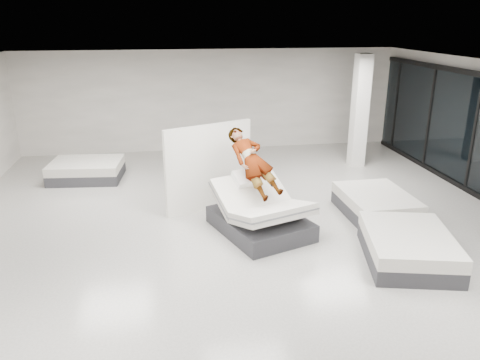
{
  "coord_description": "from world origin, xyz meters",
  "views": [
    {
      "loc": [
        -1.47,
        -7.98,
        4.13
      ],
      "look_at": [
        -0.04,
        0.88,
        1.0
      ],
      "focal_mm": 35.0,
      "sensor_mm": 36.0,
      "label": 1
    }
  ],
  "objects": [
    {
      "name": "hero_bed",
      "position": [
        0.31,
        0.51,
        0.37
      ],
      "size": [
        2.07,
        2.37,
        1.15
      ],
      "color": "#323237",
      "rests_on": "floor"
    },
    {
      "name": "divider_panel",
      "position": [
        -0.56,
        1.93,
        0.97
      ],
      "size": [
        1.99,
        0.95,
        1.94
      ],
      "primitive_type": "cube",
      "rotation": [
        0.0,
        0.0,
        0.41
      ],
      "color": "white",
      "rests_on": "floor"
    },
    {
      "name": "flat_bed_right_near",
      "position": [
        2.68,
        -1.09,
        0.26
      ],
      "size": [
        1.86,
        2.21,
        0.53
      ],
      "color": "#323237",
      "rests_on": "floor"
    },
    {
      "name": "column",
      "position": [
        4.0,
        4.5,
        1.6
      ],
      "size": [
        0.4,
        0.4,
        3.2
      ],
      "primitive_type": "cube",
      "color": "white",
      "rests_on": "floor"
    },
    {
      "name": "person",
      "position": [
        0.21,
        0.79,
        1.22
      ],
      "size": [
        1.09,
        1.58,
        1.62
      ],
      "primitive_type": "imported",
      "rotation": [
        0.69,
        0.0,
        0.35
      ],
      "color": "slate",
      "rests_on": "hero_bed"
    },
    {
      "name": "flat_bed_left_far",
      "position": [
        -3.63,
        4.46,
        0.25
      ],
      "size": [
        1.95,
        1.54,
        0.5
      ],
      "color": "#323237",
      "rests_on": "floor"
    },
    {
      "name": "flat_bed_right_far",
      "position": [
        3.0,
        0.95,
        0.25
      ],
      "size": [
        1.39,
        1.84,
        0.5
      ],
      "color": "#323237",
      "rests_on": "floor"
    },
    {
      "name": "remote",
      "position": [
        0.53,
        0.54,
        1.0
      ],
      "size": [
        0.1,
        0.15,
        0.08
      ],
      "primitive_type": "cube",
      "rotation": [
        0.35,
        0.0,
        0.35
      ],
      "color": "black",
      "rests_on": "person"
    },
    {
      "name": "room",
      "position": [
        0.0,
        0.0,
        1.6
      ],
      "size": [
        14.0,
        14.04,
        3.2
      ],
      "color": "beige",
      "rests_on": "ground"
    }
  ]
}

